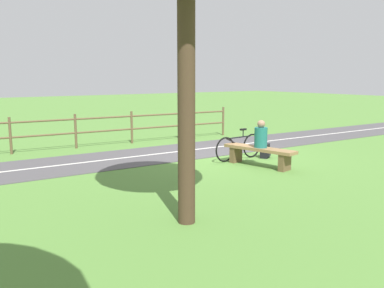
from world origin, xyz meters
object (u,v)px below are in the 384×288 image
at_px(bicycle, 239,147).
at_px(backpack, 265,151).
at_px(bench, 259,153).
at_px(person_seated, 261,136).

xyz_separation_m(bicycle, backpack, (-0.24, -0.81, -0.17)).
bearing_deg(bench, person_seated, -180.00).
bearing_deg(bicycle, backpack, 160.46).
height_order(bench, bicycle, bicycle).
height_order(bench, backpack, bench).
bearing_deg(bench, bicycle, -19.93).
xyz_separation_m(bench, bicycle, (0.96, -0.14, 0.01)).
bearing_deg(person_seated, bench, 0.00).
height_order(bicycle, backpack, bicycle).
distance_m(bench, backpack, 1.19).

